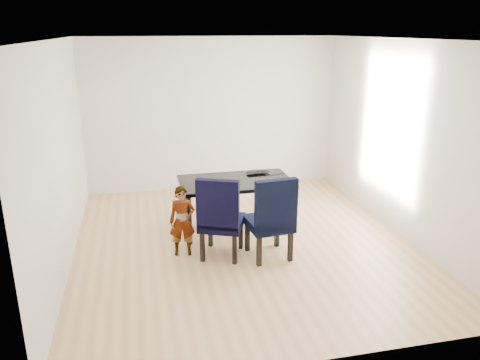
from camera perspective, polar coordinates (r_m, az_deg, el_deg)
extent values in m
cube|color=tan|center=(6.52, 0.39, -7.70)|extent=(4.50, 5.00, 0.01)
cube|color=white|center=(5.88, 0.44, 16.85)|extent=(4.50, 5.00, 0.01)
cube|color=silver|center=(8.47, -3.43, 7.94)|extent=(4.50, 0.01, 2.70)
cube|color=silver|center=(3.78, 9.00, -5.15)|extent=(4.50, 0.01, 2.70)
cube|color=white|center=(5.98, -21.15, 2.53)|extent=(0.01, 5.00, 2.70)
cube|color=white|center=(6.91, 19.02, 4.71)|extent=(0.01, 5.00, 2.70)
cube|color=black|center=(6.82, -0.55, -3.04)|extent=(1.60, 0.90, 0.75)
cube|color=black|center=(5.98, -2.23, -4.36)|extent=(0.70, 0.71, 1.10)
cube|color=black|center=(5.96, 3.54, -4.41)|extent=(0.58, 0.60, 1.11)
imported|color=red|center=(6.07, -7.03, -5.01)|extent=(0.36, 0.26, 0.93)
cylinder|color=white|center=(6.29, -3.48, -1.18)|extent=(0.35, 0.35, 0.02)
ellipsoid|color=#CB7B48|center=(6.27, -3.53, -0.91)|extent=(0.15, 0.11, 0.05)
imported|color=black|center=(7.05, 2.05, 1.01)|extent=(0.38, 0.28, 0.03)
torus|color=black|center=(6.90, 2.93, 0.51)|extent=(0.19, 0.19, 0.01)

